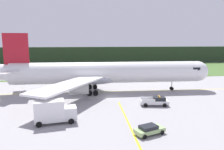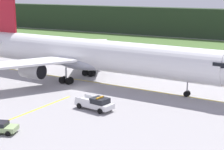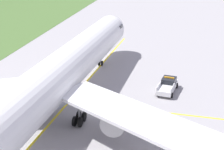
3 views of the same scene
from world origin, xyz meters
name	(u,v)px [view 1 (image 1 of 3)]	position (x,y,z in m)	size (l,w,h in m)	color
ground	(110,96)	(0.00, 0.00, 0.00)	(320.00, 320.00, 0.00)	#979496
grass_verge	(95,70)	(0.00, 45.83, 0.02)	(320.00, 46.48, 0.04)	#45652F
distant_tree_line	(91,55)	(0.00, 73.26, 4.80)	(288.00, 5.78, 9.60)	#253522
taxiway_centerline_main	(105,92)	(-0.47, 4.76, 0.00)	(73.43, 0.30, 0.01)	yellow
taxiway_centerline_spur	(134,136)	(0.27, -21.04, 0.00)	(32.54, 0.30, 0.01)	yellow
airliner	(103,73)	(-1.12, 4.80, 4.82)	(55.85, 42.12, 14.61)	white
ops_pickup_truck	(155,101)	(7.93, -8.34, 0.90)	(5.78, 3.05, 1.94)	silver
catering_truck	(54,111)	(-10.97, -14.69, 1.91)	(6.58, 3.33, 3.85)	silver
staff_car	(149,129)	(2.42, -20.89, 0.70)	(4.58, 3.06, 1.30)	#9DBA78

